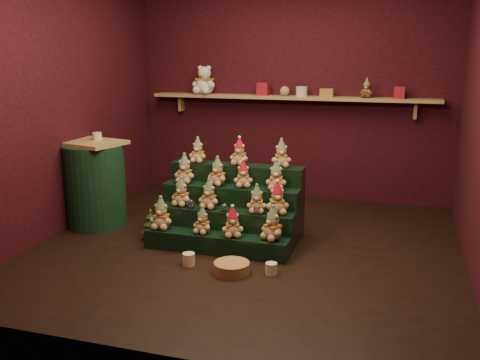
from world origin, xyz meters
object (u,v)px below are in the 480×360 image
(riser_tier_front, at_px, (216,243))
(mug_left, at_px, (189,259))
(mini_christmas_tree, at_px, (151,224))
(wicker_basket, at_px, (232,268))
(snow_globe_c, at_px, (257,210))
(brown_bear, at_px, (367,88))
(mug_right, at_px, (271,269))
(snow_globe_b, at_px, (224,208))
(snow_globe_a, at_px, (191,204))
(side_table, at_px, (95,184))
(white_bear, at_px, (204,76))

(riser_tier_front, distance_m, mug_left, 0.39)
(mini_christmas_tree, height_order, wicker_basket, mini_christmas_tree)
(snow_globe_c, bearing_deg, brown_bear, 66.87)
(riser_tier_front, height_order, brown_bear, brown_bear)
(mini_christmas_tree, relative_size, brown_bear, 1.48)
(mug_right, xyz_separation_m, wicker_basket, (-0.33, -0.07, -0.00))
(mini_christmas_tree, xyz_separation_m, mug_right, (1.37, -0.49, -0.11))
(snow_globe_b, relative_size, mug_right, 0.76)
(snow_globe_b, bearing_deg, riser_tier_front, -100.28)
(snow_globe_b, xyz_separation_m, snow_globe_c, (0.33, 0.00, 0.01))
(riser_tier_front, relative_size, snow_globe_a, 15.26)
(mug_right, height_order, wicker_basket, mug_right)
(snow_globe_c, xyz_separation_m, wicker_basket, (-0.06, -0.58, -0.36))
(snow_globe_b, relative_size, brown_bear, 0.35)
(snow_globe_a, relative_size, wicker_basket, 0.30)
(snow_globe_b, bearing_deg, snow_globe_a, 180.00)
(riser_tier_front, height_order, mug_left, riser_tier_front)
(mug_left, bearing_deg, wicker_basket, -7.31)
(wicker_basket, bearing_deg, side_table, 155.72)
(wicker_basket, bearing_deg, riser_tier_front, 124.71)
(wicker_basket, distance_m, brown_bear, 2.98)
(snow_globe_b, distance_m, side_table, 1.58)
(side_table, relative_size, mug_left, 8.39)
(riser_tier_front, relative_size, snow_globe_b, 18.12)
(snow_globe_b, height_order, snow_globe_c, snow_globe_c)
(snow_globe_a, relative_size, snow_globe_c, 0.98)
(mug_right, bearing_deg, mug_left, -178.49)
(mini_christmas_tree, bearing_deg, wicker_basket, -28.49)
(riser_tier_front, distance_m, brown_bear, 2.73)
(snow_globe_a, xyz_separation_m, white_bear, (-0.57, 1.91, 1.14))
(side_table, height_order, wicker_basket, side_table)
(mug_left, xyz_separation_m, mug_right, (0.75, 0.02, -0.00))
(mug_left, bearing_deg, mug_right, 1.51)
(snow_globe_c, height_order, wicker_basket, snow_globe_c)
(wicker_basket, relative_size, brown_bear, 1.39)
(mug_right, relative_size, brown_bear, 0.46)
(brown_bear, bearing_deg, snow_globe_b, -116.24)
(snow_globe_c, xyz_separation_m, mini_christmas_tree, (-1.10, -0.02, -0.25))
(snow_globe_c, relative_size, side_table, 0.10)
(snow_globe_a, relative_size, mini_christmas_tree, 0.28)
(riser_tier_front, distance_m, snow_globe_a, 0.47)
(snow_globe_a, relative_size, mug_left, 0.83)
(mug_right, bearing_deg, mini_christmas_tree, 160.33)
(riser_tier_front, distance_m, mini_christmas_tree, 0.76)
(side_table, distance_m, mug_right, 2.32)
(riser_tier_front, bearing_deg, side_table, 165.41)
(mini_christmas_tree, bearing_deg, brown_bear, 45.25)
(snow_globe_a, xyz_separation_m, snow_globe_b, (0.34, 0.00, -0.01))
(white_bear, height_order, brown_bear, white_bear)
(riser_tier_front, bearing_deg, snow_globe_c, 24.27)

